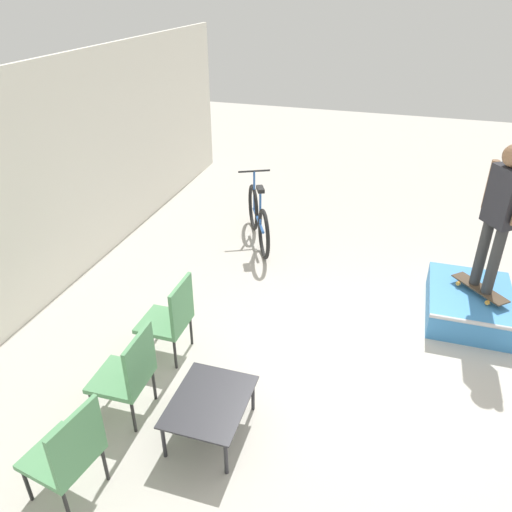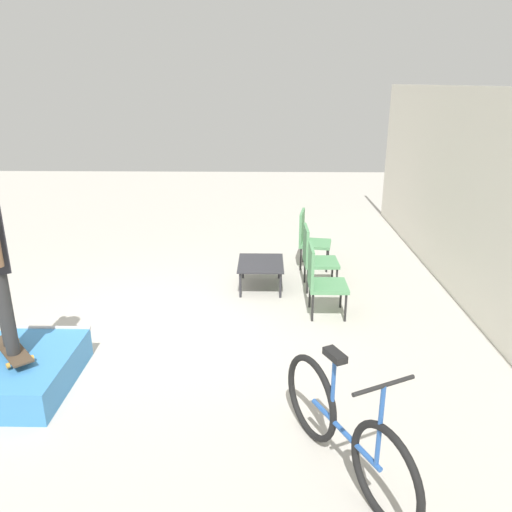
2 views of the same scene
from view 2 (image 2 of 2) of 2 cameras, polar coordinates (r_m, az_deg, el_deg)
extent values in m
plane|color=#B7B2A8|center=(6.75, -10.74, -7.93)|extent=(24.00, 24.00, 0.00)
cube|color=white|center=(6.70, 26.25, 3.90)|extent=(12.00, 0.06, 3.00)
cube|color=#3D84C6|center=(5.90, -25.09, -11.90)|extent=(1.32, 1.02, 0.34)
cylinder|color=#B7B7BC|center=(6.35, -22.78, -7.58)|extent=(0.05, 1.02, 0.05)
cube|color=#473828|center=(5.82, -26.09, -9.57)|extent=(0.70, 0.66, 0.02)
cylinder|color=gold|center=(5.66, -24.23, -10.55)|extent=(0.06, 0.06, 0.05)
cylinder|color=gold|center=(5.61, -26.48, -11.16)|extent=(0.06, 0.06, 0.05)
cylinder|color=gold|center=(6.07, -25.63, -8.70)|extent=(0.06, 0.06, 0.05)
cylinder|color=#2D2D2D|center=(5.74, -26.90, -5.15)|extent=(0.13, 0.13, 0.88)
cylinder|color=#2D2D2D|center=(5.53, -26.60, -5.97)|extent=(0.13, 0.13, 0.88)
cube|color=#2D2D33|center=(7.70, 0.55, -0.83)|extent=(0.88, 0.70, 0.02)
cylinder|color=#2D2D33|center=(8.15, -1.53, -1.22)|extent=(0.04, 0.04, 0.39)
cylinder|color=#2D2D33|center=(7.42, -1.81, -3.34)|extent=(0.04, 0.04, 0.39)
cylinder|color=#2D2D33|center=(8.14, 2.68, -1.25)|extent=(0.04, 0.04, 0.39)
cylinder|color=#2D2D33|center=(7.41, 2.82, -3.37)|extent=(0.04, 0.04, 0.39)
cylinder|color=black|center=(8.47, 8.10, -0.57)|extent=(0.03, 0.03, 0.40)
cylinder|color=black|center=(8.89, 8.26, 0.38)|extent=(0.03, 0.03, 0.40)
cylinder|color=black|center=(8.50, 5.14, -0.38)|extent=(0.03, 0.03, 0.40)
cylinder|color=black|center=(8.91, 5.44, 0.55)|extent=(0.03, 0.03, 0.40)
cube|color=#569360|center=(8.62, 6.79, 1.41)|extent=(0.60, 0.60, 0.05)
cube|color=#569360|center=(8.55, 5.27, 3.38)|extent=(0.52, 0.13, 0.54)
cylinder|color=black|center=(7.65, 9.20, -2.85)|extent=(0.03, 0.03, 0.40)
cylinder|color=black|center=(8.05, 8.71, -1.68)|extent=(0.03, 0.03, 0.40)
cylinder|color=black|center=(7.59, 5.91, -2.88)|extent=(0.03, 0.03, 0.40)
cylinder|color=black|center=(8.00, 5.60, -1.69)|extent=(0.03, 0.03, 0.40)
cube|color=#569360|center=(7.74, 7.43, -0.72)|extent=(0.53, 0.53, 0.05)
cube|color=#569360|center=(7.62, 5.73, 1.36)|extent=(0.52, 0.05, 0.54)
cylinder|color=black|center=(6.79, 10.20, -5.84)|extent=(0.03, 0.03, 0.40)
cylinder|color=black|center=(7.19, 9.68, -4.36)|extent=(0.03, 0.03, 0.40)
cylinder|color=black|center=(6.74, 6.48, -5.87)|extent=(0.03, 0.03, 0.40)
cylinder|color=black|center=(7.14, 6.17, -4.37)|extent=(0.03, 0.03, 0.40)
cube|color=#569360|center=(6.87, 8.22, -3.39)|extent=(0.52, 0.52, 0.05)
cube|color=#569360|center=(6.74, 6.31, -1.08)|extent=(0.52, 0.04, 0.54)
torus|color=black|center=(4.00, 14.54, -23.05)|extent=(0.72, 0.40, 0.78)
torus|color=black|center=(4.64, 6.28, -15.79)|extent=(0.72, 0.40, 0.78)
cylinder|color=#2856A3|center=(4.30, 10.01, -19.20)|extent=(0.84, 0.45, 0.04)
cylinder|color=#2856A3|center=(4.25, 8.79, -14.83)|extent=(0.04, 0.04, 0.58)
cube|color=black|center=(4.09, 9.02, -11.13)|extent=(0.24, 0.19, 0.06)
cylinder|color=#2856A3|center=(3.85, 13.98, -18.41)|extent=(0.04, 0.04, 0.68)
cylinder|color=black|center=(3.65, 14.42, -14.14)|extent=(0.26, 0.48, 0.03)
camera|label=1|loc=(10.46, -7.59, 23.56)|focal=35.00mm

